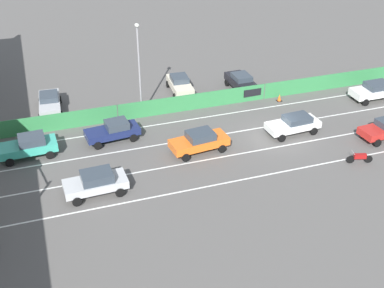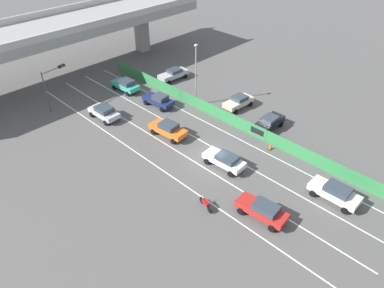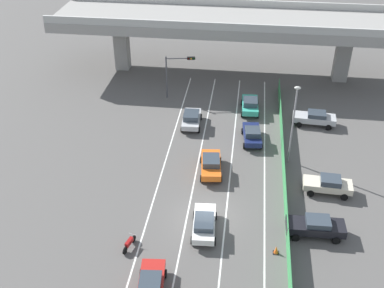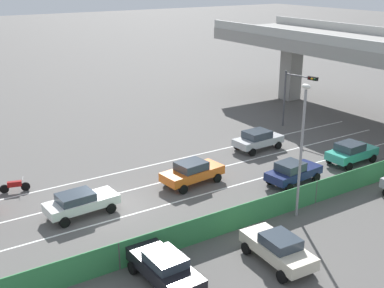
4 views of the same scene
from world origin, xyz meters
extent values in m
plane|color=#565451|center=(0.00, 0.00, 0.00)|extent=(300.00, 300.00, 0.00)
cube|color=silver|center=(-4.85, 4.51, 0.00)|extent=(0.14, 45.02, 0.01)
cube|color=silver|center=(-1.62, 4.51, 0.00)|extent=(0.14, 45.02, 0.01)
cube|color=silver|center=(1.62, 4.51, 0.00)|extent=(0.14, 45.02, 0.01)
cube|color=silver|center=(4.85, 4.51, 0.00)|extent=(0.14, 45.02, 0.01)
cube|color=#B2B2AD|center=(0.00, 24.15, 8.14)|extent=(45.29, 0.30, 0.90)
cube|color=gray|center=(-14.49, 29.02, 3.22)|extent=(1.79, 1.79, 6.43)
cube|color=#338447|center=(6.56, 4.51, 0.76)|extent=(0.06, 41.02, 1.52)
cylinder|color=#4C514C|center=(6.56, -2.33, 0.76)|extent=(0.10, 0.10, 1.52)
cylinder|color=#4C514C|center=(6.56, 11.35, 0.76)|extent=(0.10, 0.10, 1.52)
cube|color=silver|center=(-0.01, -1.74, 0.76)|extent=(2.00, 4.49, 0.56)
cube|color=#333D47|center=(0.01, -2.11, 1.27)|extent=(1.66, 2.19, 0.47)
cylinder|color=black|center=(-0.97, -0.30, 0.32)|extent=(0.26, 0.65, 0.64)
cylinder|color=black|center=(0.77, -0.20, 0.32)|extent=(0.26, 0.65, 0.64)
cylinder|color=black|center=(-0.79, -3.29, 0.32)|extent=(0.26, 0.65, 0.64)
cylinder|color=black|center=(0.95, -3.18, 0.32)|extent=(0.26, 0.65, 0.64)
cube|color=#B7BABC|center=(-3.18, 14.78, 0.77)|extent=(2.01, 4.29, 0.57)
cube|color=#333D47|center=(-3.18, 14.64, 1.34)|extent=(1.70, 2.14, 0.58)
cylinder|color=black|center=(-4.16, 16.18, 0.32)|extent=(0.24, 0.65, 0.64)
cylinder|color=black|center=(-2.32, 16.25, 0.32)|extent=(0.24, 0.65, 0.64)
cylinder|color=black|center=(-4.05, 13.31, 0.32)|extent=(0.24, 0.65, 0.64)
cylinder|color=black|center=(-2.21, 13.39, 0.32)|extent=(0.24, 0.65, 0.64)
cube|color=orange|center=(-0.24, 6.39, 0.79)|extent=(2.28, 4.64, 0.61)
cube|color=#333D47|center=(-0.23, 6.28, 1.37)|extent=(1.80, 2.13, 0.56)
cylinder|color=black|center=(-1.30, 7.80, 0.32)|extent=(0.29, 0.66, 0.64)
cylinder|color=black|center=(0.50, 8.00, 0.32)|extent=(0.29, 0.66, 0.64)
cylinder|color=black|center=(-0.98, 4.78, 0.32)|extent=(0.29, 0.66, 0.64)
cylinder|color=black|center=(0.82, 4.97, 0.32)|extent=(0.29, 0.66, 0.64)
cube|color=teal|center=(3.12, 18.85, 0.80)|extent=(1.99, 4.33, 0.63)
cube|color=#333D47|center=(3.13, 18.50, 1.40)|extent=(1.67, 1.97, 0.58)
cylinder|color=black|center=(2.15, 20.26, 0.32)|extent=(0.25, 0.65, 0.64)
cylinder|color=black|center=(3.96, 20.34, 0.32)|extent=(0.25, 0.65, 0.64)
cylinder|color=black|center=(2.27, 17.37, 0.32)|extent=(0.25, 0.65, 0.64)
cylinder|color=black|center=(4.08, 17.45, 0.32)|extent=(0.25, 0.65, 0.64)
cube|color=navy|center=(3.48, 12.39, 0.77)|extent=(2.15, 4.39, 0.57)
cube|color=#333D47|center=(3.52, 11.98, 1.34)|extent=(1.69, 1.87, 0.58)
cylinder|color=black|center=(2.48, 13.74, 0.32)|extent=(0.28, 0.66, 0.64)
cylinder|color=black|center=(4.20, 13.91, 0.32)|extent=(0.28, 0.66, 0.64)
cylinder|color=black|center=(2.76, 10.87, 0.32)|extent=(0.28, 0.66, 0.64)
cylinder|color=black|center=(4.49, 11.04, 0.32)|extent=(0.28, 0.66, 0.64)
cylinder|color=black|center=(-5.39, -3.71, 0.30)|extent=(0.26, 0.60, 0.60)
cylinder|color=black|center=(-5.75, -5.01, 0.30)|extent=(0.26, 0.60, 0.60)
cube|color=maroon|center=(-5.57, -4.36, 0.58)|extent=(0.52, 0.96, 0.36)
cylinder|color=#B2B2B2|center=(-5.42, -3.81, 0.92)|extent=(0.59, 0.19, 0.03)
cube|color=black|center=(8.80, -1.05, 0.82)|extent=(4.68, 1.86, 0.69)
cube|color=#333D47|center=(8.94, -1.04, 1.40)|extent=(1.95, 1.57, 0.46)
cylinder|color=black|center=(7.25, -1.95, 0.32)|extent=(0.65, 0.24, 0.64)
cylinder|color=black|center=(7.20, -0.23, 0.32)|extent=(0.65, 0.24, 0.64)
cylinder|color=black|center=(10.35, -0.14, 0.32)|extent=(0.65, 0.24, 0.64)
cube|color=beige|center=(10.36, 4.64, 0.79)|extent=(4.35, 1.96, 0.61)
cube|color=#333D47|center=(10.55, 4.63, 1.35)|extent=(1.86, 1.62, 0.51)
cylinder|color=black|center=(8.87, 3.85, 0.32)|extent=(0.65, 0.25, 0.64)
cylinder|color=black|center=(8.96, 5.58, 0.32)|extent=(0.65, 0.25, 0.64)
cylinder|color=black|center=(11.76, 3.69, 0.32)|extent=(0.65, 0.25, 0.64)
cylinder|color=black|center=(11.86, 5.42, 0.32)|extent=(0.65, 0.25, 0.64)
cylinder|color=#47474C|center=(-7.01, 21.11, 2.68)|extent=(0.18, 0.18, 5.35)
cylinder|color=#47474C|center=(-5.40, 21.40, 5.05)|extent=(3.24, 0.69, 0.12)
cube|color=black|center=(-4.12, 21.63, 5.05)|extent=(0.99, 0.44, 0.32)
sphere|color=#390706|center=(-4.39, 21.42, 5.05)|extent=(0.20, 0.20, 0.20)
sphere|color=#EFA319|center=(-4.09, 21.47, 5.05)|extent=(0.20, 0.20, 0.20)
sphere|color=black|center=(-3.79, 21.52, 5.05)|extent=(0.20, 0.20, 0.20)
cylinder|color=gray|center=(7.14, 9.14, 3.90)|extent=(0.16, 0.16, 7.80)
ellipsoid|color=silver|center=(7.14, 9.14, 7.98)|extent=(0.60, 0.36, 0.28)
cone|color=orange|center=(5.72, -3.48, 0.34)|extent=(0.36, 0.36, 0.69)
cube|color=black|center=(5.72, -3.48, 0.01)|extent=(0.47, 0.47, 0.03)
camera|label=1|loc=(-31.48, 17.35, 20.52)|focal=47.21mm
camera|label=2|loc=(-22.24, -19.04, 23.05)|focal=33.10mm
camera|label=3|loc=(2.67, -30.31, 26.92)|focal=44.64mm
camera|label=4|loc=(26.13, -10.67, 14.00)|focal=45.92mm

